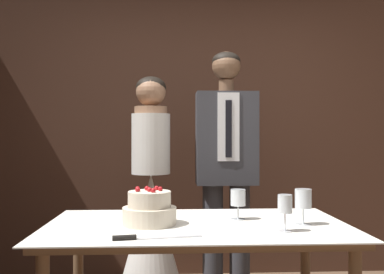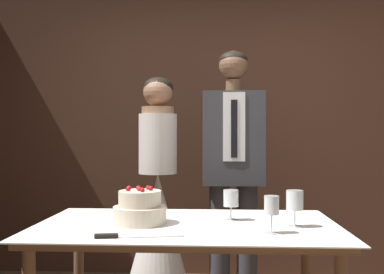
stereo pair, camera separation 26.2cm
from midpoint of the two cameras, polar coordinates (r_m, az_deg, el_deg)
name	(u,v)px [view 2 (the right image)]	position (r m, az deg, el deg)	size (l,w,h in m)	color
wall_back	(218,127)	(3.94, 5.36, 1.38)	(4.69, 0.12, 2.67)	#472B1E
cake_table	(187,241)	(2.19, 2.85, -13.74)	(1.50, 0.86, 0.81)	brown
tiered_cake	(140,209)	(2.16, -3.50, -9.56)	(0.27, 0.27, 0.19)	beige
cake_knife	(122,236)	(1.88, -5.32, -13.07)	(0.38, 0.08, 0.02)	silver
wine_glass_near	(295,201)	(2.16, 16.99, -8.20)	(0.08, 0.08, 0.18)	silver
wine_glass_middle	(271,207)	(1.99, 14.34, -9.09)	(0.07, 0.07, 0.17)	silver
wine_glass_far	(231,200)	(2.26, 8.56, -8.31)	(0.08, 0.08, 0.16)	silver
bride	(158,221)	(3.18, -2.18, -11.17)	(0.54, 0.54, 1.68)	white
groom	(233,163)	(3.13, 7.93, -3.43)	(0.44, 0.25, 1.87)	#38383D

